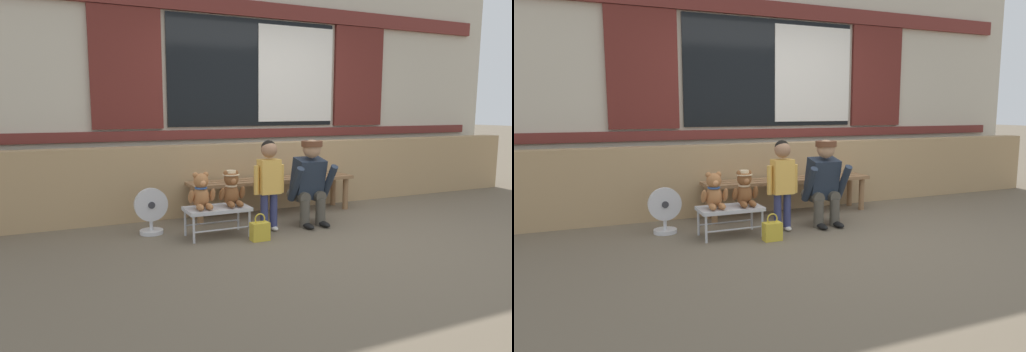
% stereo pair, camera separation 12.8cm
% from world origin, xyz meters
% --- Properties ---
extents(ground_plane, '(60.00, 60.00, 0.00)m').
position_xyz_m(ground_plane, '(0.00, 0.00, 0.00)').
color(ground_plane, brown).
extents(brick_low_wall, '(8.23, 0.25, 0.85)m').
position_xyz_m(brick_low_wall, '(0.00, 1.43, 0.42)').
color(brick_low_wall, tan).
rests_on(brick_low_wall, ground).
extents(shop_facade, '(8.39, 0.26, 3.26)m').
position_xyz_m(shop_facade, '(0.00, 1.94, 1.64)').
color(shop_facade, beige).
rests_on(shop_facade, ground).
extents(wooden_bench_long, '(2.10, 0.40, 0.44)m').
position_xyz_m(wooden_bench_long, '(-0.11, 1.06, 0.37)').
color(wooden_bench_long, '#8E6642').
rests_on(wooden_bench_long, ground).
extents(small_display_bench, '(0.64, 0.36, 0.30)m').
position_xyz_m(small_display_bench, '(-1.07, 0.39, 0.27)').
color(small_display_bench, '#BCBCC1').
rests_on(small_display_bench, ground).
extents(teddy_bear_plain, '(0.28, 0.26, 0.36)m').
position_xyz_m(teddy_bear_plain, '(-1.23, 0.40, 0.46)').
color(teddy_bear_plain, '#A86B3D').
rests_on(teddy_bear_plain, small_display_bench).
extents(teddy_bear_with_hat, '(0.28, 0.27, 0.36)m').
position_xyz_m(teddy_bear_with_hat, '(-0.91, 0.40, 0.47)').
color(teddy_bear_with_hat, brown).
rests_on(teddy_bear_with_hat, small_display_bench).
extents(child_standing, '(0.35, 0.18, 0.96)m').
position_xyz_m(child_standing, '(-0.50, 0.37, 0.59)').
color(child_standing, navy).
rests_on(child_standing, ground).
extents(adult_crouching, '(0.50, 0.49, 0.95)m').
position_xyz_m(adult_crouching, '(0.03, 0.42, 0.48)').
color(adult_crouching, '#4C473D').
rests_on(adult_crouching, ground).
extents(handbag_on_ground, '(0.18, 0.11, 0.27)m').
position_xyz_m(handbag_on_ground, '(-0.74, 0.08, 0.10)').
color(handbag_on_ground, gold).
rests_on(handbag_on_ground, ground).
extents(floor_fan, '(0.34, 0.24, 0.48)m').
position_xyz_m(floor_fan, '(-1.66, 0.75, 0.24)').
color(floor_fan, silver).
rests_on(floor_fan, ground).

